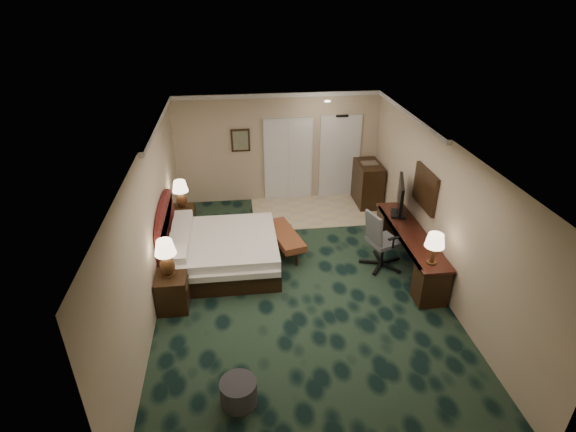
{
  "coord_description": "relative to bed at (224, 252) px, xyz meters",
  "views": [
    {
      "loc": [
        -1.02,
        -6.69,
        5.04
      ],
      "look_at": [
        -0.13,
        0.6,
        1.14
      ],
      "focal_mm": 28.0,
      "sensor_mm": 36.0,
      "label": 1
    }
  ],
  "objects": [
    {
      "name": "lamp_far",
      "position": [
        -0.89,
        1.54,
        0.57
      ],
      "size": [
        0.4,
        0.4,
        0.64
      ],
      "primitive_type": null,
      "rotation": [
        0.0,
        0.0,
        -0.21
      ],
      "color": "black",
      "rests_on": "nightstand_far"
    },
    {
      "name": "crown_molding",
      "position": [
        1.37,
        -0.77,
        2.32
      ],
      "size": [
        5.0,
        7.5,
        0.1
      ],
      "primitive_type": null,
      "color": "silver",
      "rests_on": "wall_back"
    },
    {
      "name": "wall_front",
      "position": [
        1.37,
        -4.52,
        1.02
      ],
      "size": [
        5.0,
        0.0,
        2.7
      ],
      "primitive_type": "cube",
      "color": "tan",
      "rests_on": "ground"
    },
    {
      "name": "closet_doors",
      "position": [
        1.62,
        2.94,
        0.72
      ],
      "size": [
        1.2,
        0.06,
        2.1
      ],
      "primitive_type": "cube",
      "color": "#B9B9B9",
      "rests_on": "ground"
    },
    {
      "name": "desk",
      "position": [
        3.57,
        -0.43,
        0.05
      ],
      "size": [
        0.57,
        2.64,
        0.76
      ],
      "primitive_type": "cube",
      "color": "black",
      "rests_on": "ground"
    },
    {
      "name": "wall_right",
      "position": [
        3.87,
        -0.77,
        1.02
      ],
      "size": [
        0.0,
        7.5,
        2.7
      ],
      "primitive_type": "cube",
      "color": "tan",
      "rests_on": "ground"
    },
    {
      "name": "wall_back",
      "position": [
        1.37,
        2.98,
        1.02
      ],
      "size": [
        5.0,
        0.0,
        2.7
      ],
      "primitive_type": "cube",
      "color": "tan",
      "rests_on": "ground"
    },
    {
      "name": "nightstand_near",
      "position": [
        -0.85,
        -1.12,
        -0.01
      ],
      "size": [
        0.51,
        0.59,
        0.64
      ],
      "primitive_type": "cube",
      "color": "black",
      "rests_on": "ground"
    },
    {
      "name": "wall_mirror",
      "position": [
        3.83,
        -0.17,
        1.22
      ],
      "size": [
        0.05,
        0.95,
        0.75
      ],
      "primitive_type": "cube",
      "color": "white",
      "rests_on": "wall_right"
    },
    {
      "name": "wall_left",
      "position": [
        -1.13,
        -0.77,
        1.02
      ],
      "size": [
        0.0,
        7.5,
        2.7
      ],
      "primitive_type": "cube",
      "color": "tan",
      "rests_on": "ground"
    },
    {
      "name": "desk_chair",
      "position": [
        3.08,
        -0.32,
        0.27
      ],
      "size": [
        0.87,
        0.84,
        1.2
      ],
      "primitive_type": null,
      "rotation": [
        0.0,
        0.0,
        0.32
      ],
      "color": "#474850",
      "rests_on": "ground"
    },
    {
      "name": "minibar",
      "position": [
        3.54,
        2.43,
        0.2
      ],
      "size": [
        0.56,
        1.0,
        1.06
      ],
      "primitive_type": "cube",
      "color": "black",
      "rests_on": "ground"
    },
    {
      "name": "desk_lamp",
      "position": [
        3.53,
        -1.45,
        0.72
      ],
      "size": [
        0.37,
        0.37,
        0.58
      ],
      "primitive_type": null,
      "rotation": [
        0.0,
        0.0,
        0.13
      ],
      "color": "black",
      "rests_on": "desk"
    },
    {
      "name": "bed",
      "position": [
        0.0,
        0.0,
        0.0
      ],
      "size": [
        2.06,
        1.91,
        0.65
      ],
      "primitive_type": "cube",
      "color": "silver",
      "rests_on": "ground"
    },
    {
      "name": "ottoman",
      "position": [
        0.2,
        -3.24,
        -0.15
      ],
      "size": [
        0.61,
        0.61,
        0.35
      ],
      "primitive_type": "cylinder",
      "rotation": [
        0.0,
        0.0,
        -0.26
      ],
      "color": "#323335",
      "rests_on": "ground"
    },
    {
      "name": "nightstand_far",
      "position": [
        -0.88,
        1.54,
        -0.04
      ],
      "size": [
        0.46,
        0.53,
        0.58
      ],
      "primitive_type": "cube",
      "color": "black",
      "rests_on": "ground"
    },
    {
      "name": "wall_art",
      "position": [
        0.47,
        2.94,
        1.27
      ],
      "size": [
        0.45,
        0.06,
        0.55
      ],
      "primitive_type": "cube",
      "color": "#486052",
      "rests_on": "wall_back"
    },
    {
      "name": "ceiling",
      "position": [
        1.37,
        -0.77,
        2.37
      ],
      "size": [
        5.0,
        7.5,
        0.0
      ],
      "primitive_type": "cube",
      "color": "white",
      "rests_on": "wall_back"
    },
    {
      "name": "tile_patch",
      "position": [
        2.27,
        2.13,
        -0.32
      ],
      "size": [
        3.2,
        1.7,
        0.01
      ],
      "primitive_type": "cube",
      "color": "beige",
      "rests_on": "ground"
    },
    {
      "name": "entry_door",
      "position": [
        2.92,
        2.95,
        0.72
      ],
      "size": [
        1.02,
        0.06,
        2.18
      ],
      "primitive_type": "cube",
      "color": "silver",
      "rests_on": "ground"
    },
    {
      "name": "bed_bench",
      "position": [
        1.24,
        0.43,
        -0.11
      ],
      "size": [
        0.76,
        1.38,
        0.44
      ],
      "primitive_type": "cube",
      "rotation": [
        0.0,
        0.0,
        0.25
      ],
      "color": "brown",
      "rests_on": "ground"
    },
    {
      "name": "lamp_near",
      "position": [
        -0.89,
        -1.08,
        0.65
      ],
      "size": [
        0.37,
        0.37,
        0.66
      ],
      "primitive_type": null,
      "rotation": [
        0.0,
        0.0,
        -0.06
      ],
      "color": "black",
      "rests_on": "nightstand_near"
    },
    {
      "name": "floor",
      "position": [
        1.37,
        -0.77,
        -0.33
      ],
      "size": [
        5.0,
        7.5,
        0.0
      ],
      "primitive_type": "cube",
      "color": "black",
      "rests_on": "ground"
    },
    {
      "name": "headboard",
      "position": [
        -1.07,
        0.23,
        0.37
      ],
      "size": [
        0.12,
        2.0,
        1.4
      ],
      "primitive_type": null,
      "color": "#46090E",
      "rests_on": "ground"
    },
    {
      "name": "tv",
      "position": [
        3.56,
        0.31,
        0.81
      ],
      "size": [
        0.37,
        0.95,
        0.76
      ],
      "primitive_type": "cube",
      "rotation": [
        0.0,
        0.0,
        -0.31
      ],
      "color": "black",
      "rests_on": "desk"
    }
  ]
}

